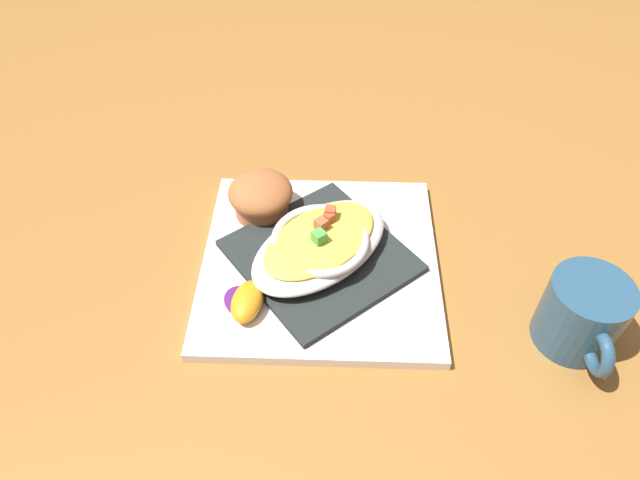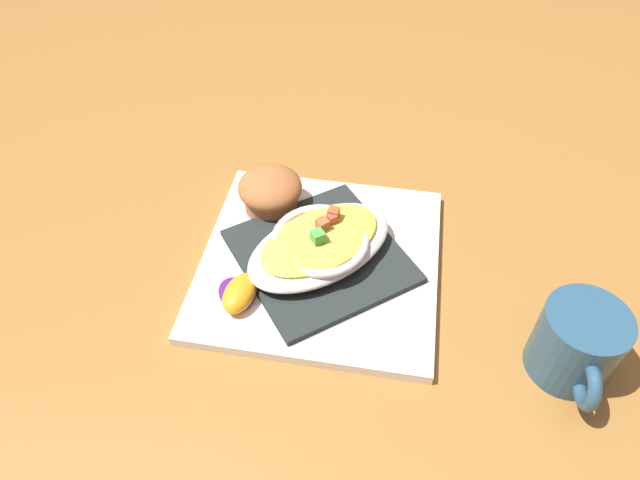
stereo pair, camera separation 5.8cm
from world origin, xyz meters
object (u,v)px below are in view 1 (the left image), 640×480
muffin (261,196)px  coffee_mug (581,317)px  gratin_dish (320,243)px  orange_garnish (246,302)px  square_plate (320,262)px

muffin → coffee_mug: bearing=-20.9°
gratin_dish → orange_garnish: gratin_dish is taller
orange_garnish → coffee_mug: 0.34m
square_plate → orange_garnish: bearing=-131.0°
gratin_dish → coffee_mug: (0.27, -0.07, -0.00)m
muffin → coffee_mug: coffee_mug is taller
gratin_dish → orange_garnish: (-0.07, -0.08, -0.01)m
coffee_mug → orange_garnish: bearing=-178.0°
square_plate → gratin_dish: gratin_dish is taller
gratin_dish → orange_garnish: bearing=-130.9°
muffin → orange_garnish: (0.01, -0.15, -0.02)m
muffin → orange_garnish: muffin is taller
gratin_dish → orange_garnish: size_ratio=3.26×
orange_garnish → coffee_mug: (0.34, 0.01, 0.01)m
gratin_dish → coffee_mug: size_ratio=1.86×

